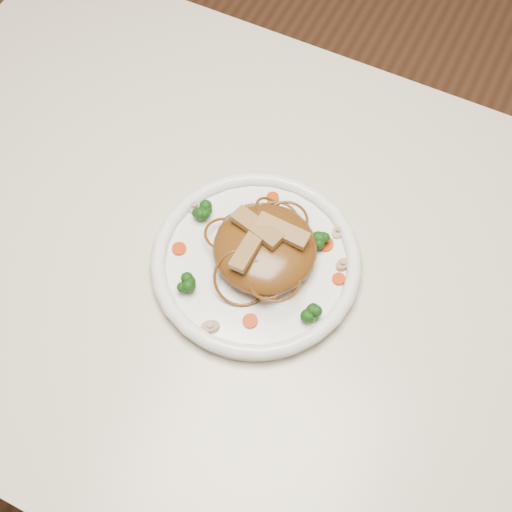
% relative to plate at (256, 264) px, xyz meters
% --- Properties ---
extents(ground, '(4.00, 4.00, 0.00)m').
position_rel_plate_xyz_m(ground, '(-0.01, 0.00, -0.76)').
color(ground, '#4E2C1A').
rests_on(ground, ground).
extents(table, '(1.20, 0.80, 0.75)m').
position_rel_plate_xyz_m(table, '(-0.01, 0.00, -0.11)').
color(table, beige).
rests_on(table, ground).
extents(plate, '(0.29, 0.29, 0.02)m').
position_rel_plate_xyz_m(plate, '(0.00, 0.00, 0.00)').
color(plate, white).
rests_on(plate, table).
extents(noodle_mound, '(0.17, 0.17, 0.04)m').
position_rel_plate_xyz_m(noodle_mound, '(0.01, 0.01, 0.03)').
color(noodle_mound, '#573810').
rests_on(noodle_mound, plate).
extents(chicken_a, '(0.07, 0.02, 0.01)m').
position_rel_plate_xyz_m(chicken_a, '(0.02, 0.03, 0.06)').
color(chicken_a, '#A07E4B').
rests_on(chicken_a, noodle_mound).
extents(chicken_b, '(0.08, 0.04, 0.01)m').
position_rel_plate_xyz_m(chicken_b, '(-0.01, 0.02, 0.06)').
color(chicken_b, '#A07E4B').
rests_on(chicken_b, noodle_mound).
extents(chicken_c, '(0.02, 0.07, 0.01)m').
position_rel_plate_xyz_m(chicken_c, '(-0.00, -0.01, 0.06)').
color(chicken_c, '#A07E4B').
rests_on(chicken_c, noodle_mound).
extents(broccoli_0, '(0.03, 0.03, 0.03)m').
position_rel_plate_xyz_m(broccoli_0, '(0.07, 0.06, 0.02)').
color(broccoli_0, '#16480F').
rests_on(broccoli_0, plate).
extents(broccoli_1, '(0.03, 0.03, 0.03)m').
position_rel_plate_xyz_m(broccoli_1, '(-0.10, 0.03, 0.02)').
color(broccoli_1, '#16480F').
rests_on(broccoli_1, plate).
extents(broccoli_2, '(0.03, 0.03, 0.03)m').
position_rel_plate_xyz_m(broccoli_2, '(-0.06, -0.08, 0.02)').
color(broccoli_2, '#16480F').
rests_on(broccoli_2, plate).
extents(broccoli_3, '(0.03, 0.03, 0.03)m').
position_rel_plate_xyz_m(broccoli_3, '(0.10, -0.04, 0.02)').
color(broccoli_3, '#16480F').
rests_on(broccoli_3, plate).
extents(carrot_0, '(0.03, 0.03, 0.00)m').
position_rel_plate_xyz_m(carrot_0, '(0.07, 0.06, 0.01)').
color(carrot_0, '#B92C06').
rests_on(carrot_0, plate).
extents(carrot_1, '(0.02, 0.02, 0.00)m').
position_rel_plate_xyz_m(carrot_1, '(-0.10, -0.03, 0.01)').
color(carrot_1, '#B92C06').
rests_on(carrot_1, plate).
extents(carrot_2, '(0.02, 0.02, 0.00)m').
position_rel_plate_xyz_m(carrot_2, '(0.11, 0.02, 0.01)').
color(carrot_2, '#B92C06').
rests_on(carrot_2, plate).
extents(carrot_3, '(0.02, 0.02, 0.00)m').
position_rel_plate_xyz_m(carrot_3, '(-0.02, 0.10, 0.01)').
color(carrot_3, '#B92C06').
rests_on(carrot_3, plate).
extents(carrot_4, '(0.02, 0.02, 0.00)m').
position_rel_plate_xyz_m(carrot_4, '(0.03, -0.08, 0.01)').
color(carrot_4, '#B92C06').
rests_on(carrot_4, plate).
extents(mushroom_0, '(0.03, 0.03, 0.01)m').
position_rel_plate_xyz_m(mushroom_0, '(-0.01, -0.11, 0.01)').
color(mushroom_0, tan).
rests_on(mushroom_0, plate).
extents(mushroom_1, '(0.03, 0.03, 0.01)m').
position_rel_plate_xyz_m(mushroom_1, '(0.11, 0.04, 0.01)').
color(mushroom_1, tan).
rests_on(mushroom_1, plate).
extents(mushroom_2, '(0.04, 0.04, 0.01)m').
position_rel_plate_xyz_m(mushroom_2, '(-0.11, 0.04, 0.01)').
color(mushroom_2, tan).
rests_on(mushroom_2, plate).
extents(mushroom_3, '(0.02, 0.02, 0.01)m').
position_rel_plate_xyz_m(mushroom_3, '(0.08, 0.09, 0.01)').
color(mushroom_3, tan).
rests_on(mushroom_3, plate).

